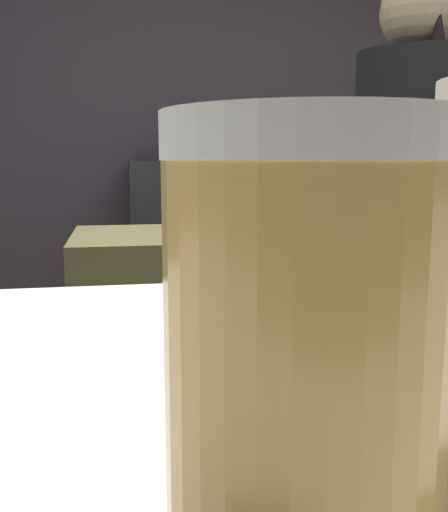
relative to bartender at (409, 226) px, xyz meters
The scene contains 11 objects.
wall_back 1.96m from the bartender, 99.68° to the left, with size 5.20×0.10×2.70m, color #514854.
prep_counter 0.70m from the bartender, 86.68° to the left, with size 2.10×0.60×0.93m, color #4B4326.
back_shelf 1.71m from the bartender, 103.64° to the left, with size 0.82×0.36×1.18m, color #323638.
bartender is the anchor object (origin of this frame).
mixing_bowl 0.67m from the bartender, 127.82° to the left, with size 0.16×0.16×0.04m, color beige.
chefs_knife 0.50m from the bartender, 55.46° to the left, with size 0.24×0.03×0.01m, color silver.
pint_glass_near 1.69m from the bartender, 118.46° to the right, with size 0.08×0.08×0.13m.
bottle_soy 1.69m from the bartender, 93.85° to the left, with size 0.05×0.05×0.17m.
bottle_vinegar 1.63m from the bartender, 99.00° to the left, with size 0.06×0.06×0.24m.
bottle_olive_oil 1.75m from the bartender, 109.84° to the left, with size 0.06×0.06×0.22m.
bottle_hot_sauce 1.65m from the bartender, 102.64° to the left, with size 0.05×0.05×0.21m.
Camera 1 is at (-0.53, -1.34, 1.19)m, focal length 41.50 mm.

